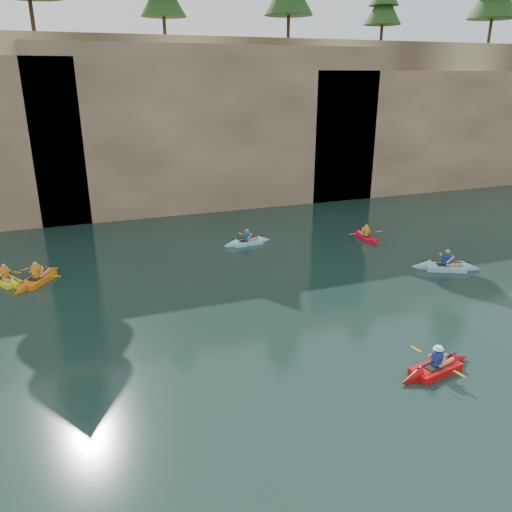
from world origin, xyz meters
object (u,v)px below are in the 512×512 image
object	(u,v)px
kayaker_orange	(38,279)
kayaker_red_far	(366,237)
kayaker_ltblue_near	(446,267)
main_kayaker	(436,368)

from	to	relation	value
kayaker_orange	kayaker_red_far	world-z (taller)	kayaker_orange
kayaker_red_far	kayaker_orange	bearing A→B (deg)	94.36
kayaker_orange	kayaker_ltblue_near	world-z (taller)	kayaker_ltblue_near
kayaker_red_far	main_kayaker	bearing A→B (deg)	160.06
kayaker_orange	kayaker_red_far	size ratio (longest dim) A/B	1.08
main_kayaker	kayaker_ltblue_near	distance (m)	9.78
kayaker_orange	kayaker_ltblue_near	xyz separation A→B (m)	(18.96, -5.19, 0.01)
kayaker_red_far	kayaker_ltblue_near	bearing A→B (deg)	-166.92
kayaker_orange	kayaker_ltblue_near	size ratio (longest dim) A/B	0.96
kayaker_ltblue_near	kayaker_red_far	xyz separation A→B (m)	(-1.04, 5.70, -0.03)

